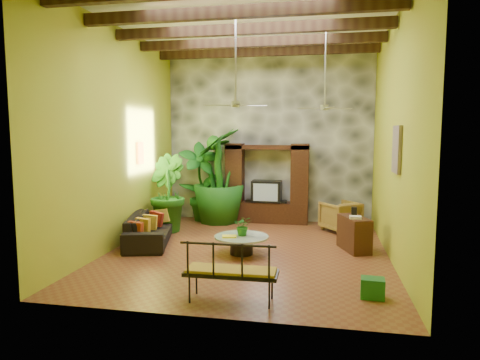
% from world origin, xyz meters
% --- Properties ---
extents(ground, '(7.00, 7.00, 0.00)m').
position_xyz_m(ground, '(0.00, 0.00, 0.00)').
color(ground, brown).
rests_on(ground, ground).
extents(ceiling, '(6.00, 7.00, 0.02)m').
position_xyz_m(ceiling, '(0.00, 0.00, 5.00)').
color(ceiling, silver).
rests_on(ceiling, back_wall).
extents(back_wall, '(6.00, 0.02, 5.00)m').
position_xyz_m(back_wall, '(0.00, 3.50, 2.50)').
color(back_wall, gold).
rests_on(back_wall, ground).
extents(left_wall, '(0.02, 7.00, 5.00)m').
position_xyz_m(left_wall, '(-3.00, 0.00, 2.50)').
color(left_wall, gold).
rests_on(left_wall, ground).
extents(right_wall, '(0.02, 7.00, 5.00)m').
position_xyz_m(right_wall, '(3.00, 0.00, 2.50)').
color(right_wall, gold).
rests_on(right_wall, ground).
extents(stone_accent_wall, '(5.98, 0.10, 4.98)m').
position_xyz_m(stone_accent_wall, '(0.00, 3.44, 2.50)').
color(stone_accent_wall, '#3F4147').
rests_on(stone_accent_wall, ground).
extents(ceiling_beams, '(5.95, 5.36, 0.22)m').
position_xyz_m(ceiling_beams, '(0.00, 0.00, 4.78)').
color(ceiling_beams, '#301E0F').
rests_on(ceiling_beams, ceiling).
extents(entertainment_center, '(2.40, 0.55, 2.30)m').
position_xyz_m(entertainment_center, '(0.00, 3.14, 0.97)').
color(entertainment_center, black).
rests_on(entertainment_center, ground).
extents(ceiling_fan_front, '(1.28, 1.28, 1.86)m').
position_xyz_m(ceiling_fan_front, '(-0.20, -0.40, 3.40)').
color(ceiling_fan_front, '#ABABB0').
rests_on(ceiling_fan_front, ceiling).
extents(ceiling_fan_back, '(1.28, 1.28, 1.86)m').
position_xyz_m(ceiling_fan_back, '(1.60, 1.20, 3.40)').
color(ceiling_fan_back, '#ABABB0').
rests_on(ceiling_fan_back, ceiling).
extents(wall_art_mask, '(0.06, 0.32, 0.55)m').
position_xyz_m(wall_art_mask, '(-2.96, 1.00, 2.10)').
color(wall_art_mask, gold).
rests_on(wall_art_mask, left_wall).
extents(wall_art_painting, '(0.06, 0.70, 0.90)m').
position_xyz_m(wall_art_painting, '(2.96, -0.60, 2.30)').
color(wall_art_painting, '#276A92').
rests_on(wall_art_painting, right_wall).
extents(sofa, '(1.45, 2.47, 0.68)m').
position_xyz_m(sofa, '(-2.43, 0.27, 0.34)').
color(sofa, black).
rests_on(sofa, ground).
extents(wicker_armchair, '(1.21, 1.21, 0.80)m').
position_xyz_m(wicker_armchair, '(2.08, 2.39, 0.40)').
color(wicker_armchair, '#9A6238').
rests_on(wicker_armchair, ground).
extents(tall_plant_a, '(1.48, 1.30, 2.35)m').
position_xyz_m(tall_plant_a, '(-1.97, 2.99, 1.18)').
color(tall_plant_a, '#1A6322').
rests_on(tall_plant_a, ground).
extents(tall_plant_b, '(1.44, 1.45, 2.06)m').
position_xyz_m(tall_plant_b, '(-2.49, 1.52, 1.03)').
color(tall_plant_b, '#226B1C').
rests_on(tall_plant_b, ground).
extents(tall_plant_c, '(1.54, 1.54, 2.73)m').
position_xyz_m(tall_plant_c, '(-1.38, 2.85, 1.36)').
color(tall_plant_c, '#1C5D18').
rests_on(tall_plant_c, ground).
extents(coffee_table, '(1.17, 1.17, 0.40)m').
position_xyz_m(coffee_table, '(-0.10, -0.27, 0.26)').
color(coffee_table, black).
rests_on(coffee_table, ground).
extents(centerpiece_plant, '(0.43, 0.39, 0.42)m').
position_xyz_m(centerpiece_plant, '(-0.08, -0.21, 0.61)').
color(centerpiece_plant, '#20691B').
rests_on(centerpiece_plant, coffee_table).
extents(yellow_tray, '(0.34, 0.27, 0.03)m').
position_xyz_m(yellow_tray, '(-0.34, -0.42, 0.42)').
color(yellow_tray, '#D1D116').
rests_on(yellow_tray, coffee_table).
extents(iron_bench, '(1.46, 0.54, 0.57)m').
position_xyz_m(iron_bench, '(0.23, -2.92, 0.54)').
color(iron_bench, black).
rests_on(iron_bench, ground).
extents(side_console, '(0.73, 1.04, 0.76)m').
position_xyz_m(side_console, '(2.31, 0.49, 0.38)').
color(side_console, '#391D12').
rests_on(side_console, ground).
extents(green_bin, '(0.39, 0.30, 0.32)m').
position_xyz_m(green_bin, '(2.41, -2.29, 0.16)').
color(green_bin, '#1B6832').
rests_on(green_bin, ground).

